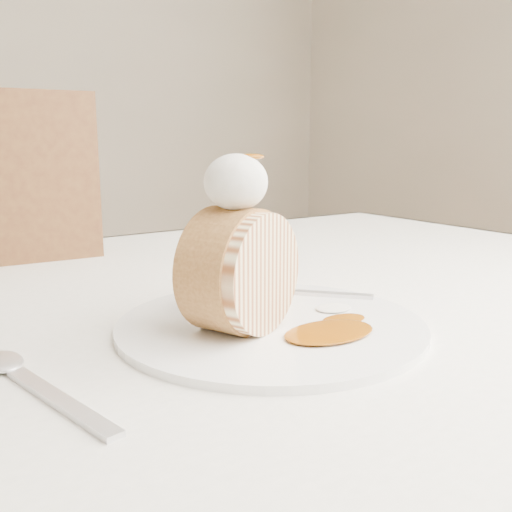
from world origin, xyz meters
TOP-DOWN VIEW (x-y plane):
  - table at (0.00, 0.20)m, footprint 1.40×0.90m
  - plate at (-0.00, 0.06)m, footprint 0.37×0.37m
  - roulade_slice at (-0.04, 0.06)m, footprint 0.12×0.10m
  - cake_chunk at (0.03, 0.13)m, footprint 0.08×0.08m
  - whipped_cream at (-0.04, 0.06)m, footprint 0.06×0.06m
  - caramel_drizzle at (-0.02, 0.06)m, footprint 0.03×0.02m
  - caramel_pool at (0.02, 0.00)m, footprint 0.10×0.08m
  - fork at (0.09, 0.10)m, footprint 0.13×0.14m
  - spoon at (-0.21, 0.01)m, footprint 0.06×0.17m

SIDE VIEW (x-z plane):
  - table at x=0.00m, z-range 0.29..1.04m
  - spoon at x=-0.21m, z-range 0.75..0.75m
  - plate at x=0.00m, z-range 0.75..0.76m
  - fork at x=0.09m, z-range 0.76..0.76m
  - caramel_pool at x=0.02m, z-range 0.76..0.76m
  - cake_chunk at x=0.03m, z-range 0.76..0.81m
  - roulade_slice at x=-0.04m, z-range 0.76..0.86m
  - whipped_cream at x=-0.04m, z-range 0.86..0.91m
  - caramel_drizzle at x=-0.02m, z-range 0.91..0.92m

